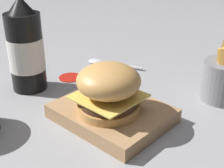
% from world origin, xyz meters
% --- Properties ---
extents(ground_plane, '(6.00, 6.00, 0.00)m').
position_xyz_m(ground_plane, '(0.00, 0.00, 0.00)').
color(ground_plane, gray).
extents(serving_board, '(0.21, 0.17, 0.03)m').
position_xyz_m(serving_board, '(-0.03, 0.04, 0.01)').
color(serving_board, '#A37A51').
rests_on(serving_board, ground_plane).
extents(burger, '(0.12, 0.12, 0.09)m').
position_xyz_m(burger, '(-0.04, 0.05, 0.08)').
color(burger, tan).
rests_on(burger, serving_board).
extents(ketchup_bottle, '(0.08, 0.08, 0.22)m').
position_xyz_m(ketchup_bottle, '(0.21, 0.07, 0.10)').
color(ketchup_bottle, black).
rests_on(ketchup_bottle, ground_plane).
extents(fries_basket, '(0.09, 0.09, 0.14)m').
position_xyz_m(fries_basket, '(-0.15, -0.19, 0.05)').
color(fries_basket, slate).
rests_on(fries_basket, ground_plane).
extents(spoon, '(0.16, 0.07, 0.01)m').
position_xyz_m(spoon, '(0.18, -0.15, 0.01)').
color(spoon, silver).
rests_on(spoon, ground_plane).
extents(ketchup_puddle, '(0.06, 0.06, 0.00)m').
position_xyz_m(ketchup_puddle, '(0.18, -0.03, 0.00)').
color(ketchup_puddle, '#B21E14').
rests_on(ketchup_puddle, ground_plane).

